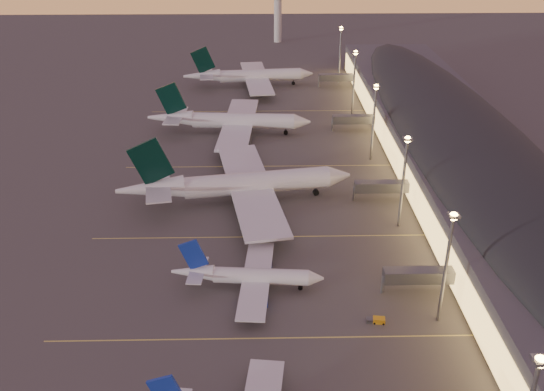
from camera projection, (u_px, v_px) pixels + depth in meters
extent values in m
plane|color=#464340|center=(267.00, 322.00, 126.95)|extent=(700.00, 700.00, 0.00)
cylinder|color=silver|center=(261.00, 276.00, 136.36)|extent=(21.62, 5.43, 3.64)
cone|color=silver|center=(316.00, 278.00, 135.67)|extent=(3.74, 3.92, 3.64)
cone|color=silver|center=(193.00, 272.00, 137.02)|extent=(9.93, 4.44, 3.64)
cube|color=silver|center=(256.00, 278.00, 136.71)|extent=(8.77, 31.08, 0.40)
cylinder|color=navy|center=(262.00, 266.00, 143.23)|extent=(5.04, 3.13, 2.73)
cylinder|color=navy|center=(257.00, 301.00, 131.23)|extent=(5.04, 3.13, 2.73)
cube|color=navy|center=(193.00, 255.00, 134.86)|extent=(6.69, 1.11, 7.90)
cube|color=silver|center=(198.00, 270.00, 136.71)|extent=(4.37, 11.29, 0.25)
cylinder|color=black|center=(300.00, 287.00, 137.01)|extent=(0.31, 0.31, 1.44)
cylinder|color=black|center=(300.00, 288.00, 137.11)|extent=(1.07, 0.72, 1.02)
cylinder|color=black|center=(254.00, 279.00, 139.88)|extent=(0.31, 0.31, 1.44)
cylinder|color=black|center=(254.00, 280.00, 139.97)|extent=(1.07, 0.72, 1.02)
cylinder|color=black|center=(252.00, 292.00, 135.34)|extent=(0.31, 0.31, 1.44)
cylinder|color=black|center=(252.00, 293.00, 135.44)|extent=(1.07, 0.72, 1.02)
cylinder|color=silver|center=(257.00, 183.00, 174.17)|extent=(42.28, 13.05, 6.32)
cone|color=silver|center=(339.00, 176.00, 178.16)|extent=(7.68, 7.34, 6.32)
cone|color=silver|center=(150.00, 189.00, 168.83)|extent=(19.66, 9.32, 6.32)
cube|color=silver|center=(250.00, 187.00, 174.34)|extent=(21.94, 62.27, 0.70)
cylinder|color=#525459|center=(248.00, 174.00, 187.31)|extent=(10.09, 6.22, 4.74)
cylinder|color=#525459|center=(263.00, 215.00, 163.75)|extent=(10.09, 6.22, 4.74)
cube|color=black|center=(151.00, 162.00, 165.28)|extent=(12.46, 2.97, 14.03)
cube|color=silver|center=(158.00, 185.00, 168.77)|extent=(10.24, 22.81, 0.44)
cylinder|color=black|center=(316.00, 191.00, 179.06)|extent=(0.58, 0.58, 2.53)
cylinder|color=black|center=(316.00, 192.00, 179.23)|extent=(1.93, 1.38, 1.77)
cylinder|color=black|center=(244.00, 190.00, 179.50)|extent=(0.58, 0.58, 2.53)
cylinder|color=black|center=(244.00, 192.00, 179.67)|extent=(1.93, 1.38, 1.77)
cylinder|color=black|center=(248.00, 204.00, 171.74)|extent=(0.58, 0.58, 2.53)
cylinder|color=black|center=(248.00, 205.00, 171.92)|extent=(1.93, 1.38, 1.77)
cylinder|color=silver|center=(243.00, 121.00, 222.20)|extent=(37.53, 8.31, 5.63)
cone|color=silver|center=(302.00, 122.00, 221.22)|extent=(6.40, 6.05, 5.63)
cone|color=silver|center=(170.00, 118.00, 223.11)|extent=(17.17, 6.83, 5.63)
cube|color=silver|center=(239.00, 123.00, 222.73)|extent=(14.72, 55.04, 0.62)
cylinder|color=#525459|center=(245.00, 117.00, 234.19)|extent=(8.69, 4.82, 4.22)
cylinder|color=#525459|center=(239.00, 140.00, 212.88)|extent=(8.69, 4.82, 4.22)
cube|color=black|center=(171.00, 99.00, 219.78)|extent=(11.13, 1.65, 12.49)
cube|color=silver|center=(176.00, 116.00, 222.64)|extent=(7.41, 19.97, 0.39)
cylinder|color=black|center=(286.00, 132.00, 223.28)|extent=(0.48, 0.48, 2.25)
cylinder|color=black|center=(286.00, 132.00, 223.43)|extent=(1.64, 1.10, 1.58)
cylinder|color=black|center=(237.00, 127.00, 227.63)|extent=(0.48, 0.48, 2.25)
cylinder|color=black|center=(237.00, 128.00, 227.79)|extent=(1.64, 1.10, 1.58)
cylinder|color=black|center=(234.00, 135.00, 220.62)|extent=(0.48, 0.48, 2.25)
cylinder|color=black|center=(234.00, 135.00, 220.77)|extent=(1.64, 1.10, 1.58)
cylinder|color=silver|center=(260.00, 75.00, 276.45)|extent=(36.96, 9.15, 5.53)
cone|color=silver|center=(306.00, 74.00, 278.75)|extent=(6.42, 6.09, 5.53)
cone|color=silver|center=(202.00, 76.00, 273.28)|extent=(16.99, 7.15, 5.53)
cube|color=silver|center=(256.00, 78.00, 276.70)|extent=(15.89, 54.27, 0.61)
cylinder|color=#525459|center=(256.00, 74.00, 288.09)|extent=(8.63, 4.95, 4.15)
cylinder|color=#525459|center=(262.00, 89.00, 267.27)|extent=(8.63, 4.95, 4.15)
cube|color=black|center=(203.00, 60.00, 270.13)|extent=(10.94, 1.91, 12.28)
cube|color=silver|center=(206.00, 74.00, 273.12)|extent=(7.79, 19.75, 0.39)
cylinder|color=black|center=(293.00, 82.00, 279.87)|extent=(0.48, 0.48, 2.21)
cylinder|color=black|center=(293.00, 83.00, 280.02)|extent=(1.64, 1.12, 1.55)
cylinder|color=black|center=(253.00, 81.00, 281.32)|extent=(0.48, 0.48, 2.21)
cylinder|color=black|center=(253.00, 82.00, 281.47)|extent=(1.64, 1.12, 1.55)
cylinder|color=black|center=(255.00, 86.00, 274.46)|extent=(0.48, 0.48, 2.21)
cylinder|color=black|center=(255.00, 87.00, 274.62)|extent=(1.64, 1.12, 1.55)
cube|color=#47474C|center=(461.00, 157.00, 190.03)|extent=(40.00, 255.00, 12.00)
ellipsoid|color=black|center=(464.00, 139.00, 187.31)|extent=(39.00, 253.00, 10.92)
cube|color=#FFC462|center=(397.00, 160.00, 190.09)|extent=(0.40, 244.80, 8.00)
cube|color=#525459|center=(419.00, 275.00, 134.47)|extent=(16.00, 3.20, 3.00)
cylinder|color=slate|center=(383.00, 284.00, 135.36)|extent=(0.70, 0.70, 4.40)
cube|color=#525459|center=(382.00, 186.00, 174.58)|extent=(16.00, 3.20, 3.00)
cylinder|color=slate|center=(354.00, 194.00, 175.46)|extent=(0.70, 0.70, 4.40)
cube|color=#525459|center=(354.00, 119.00, 225.37)|extent=(16.00, 3.20, 3.00)
cylinder|color=slate|center=(332.00, 125.00, 226.26)|extent=(0.70, 0.70, 4.40)
cube|color=#525459|center=(336.00, 77.00, 275.28)|extent=(16.00, 3.20, 3.00)
cylinder|color=slate|center=(319.00, 82.00, 276.17)|extent=(0.70, 0.70, 4.40)
cube|color=slate|center=(541.00, 360.00, 80.57)|extent=(2.20, 2.20, 0.50)
sphere|color=#FFBA4E|center=(540.00, 361.00, 80.66)|extent=(1.80, 1.80, 1.80)
cylinder|color=slate|center=(445.00, 271.00, 121.97)|extent=(0.70, 0.70, 25.00)
cube|color=slate|center=(454.00, 215.00, 116.22)|extent=(2.20, 2.20, 0.50)
sphere|color=#FFBA4E|center=(454.00, 216.00, 116.31)|extent=(1.80, 1.80, 1.80)
cylinder|color=slate|center=(403.00, 184.00, 157.62)|extent=(0.70, 0.70, 25.00)
cube|color=slate|center=(408.00, 139.00, 151.86)|extent=(2.20, 2.20, 0.50)
sphere|color=#FFBA4E|center=(408.00, 139.00, 151.95)|extent=(1.80, 1.80, 1.80)
cylinder|color=slate|center=(373.00, 124.00, 197.72)|extent=(0.70, 0.70, 25.00)
cube|color=slate|center=(376.00, 86.00, 191.97)|extent=(2.20, 2.20, 0.50)
sphere|color=#FFBA4E|center=(376.00, 87.00, 192.06)|extent=(1.80, 1.80, 1.80)
cylinder|color=slate|center=(354.00, 84.00, 237.83)|extent=(0.70, 0.70, 25.00)
cube|color=slate|center=(356.00, 52.00, 232.07)|extent=(2.20, 2.20, 0.50)
sphere|color=#FFBA4E|center=(356.00, 53.00, 232.16)|extent=(1.80, 1.80, 1.80)
cylinder|color=slate|center=(340.00, 56.00, 277.93)|extent=(0.70, 0.70, 25.00)
cube|color=slate|center=(341.00, 28.00, 272.17)|extent=(2.20, 2.20, 0.50)
sphere|color=#FFBA4E|center=(341.00, 28.00, 272.26)|extent=(1.80, 1.80, 1.80)
cylinder|color=silver|center=(278.00, 19.00, 352.95)|extent=(4.40, 4.40, 26.00)
cube|color=#D8C659|center=(267.00, 338.00, 122.49)|extent=(90.00, 0.36, 0.00)
cube|color=#D8C659|center=(265.00, 237.00, 158.14)|extent=(90.00, 0.36, 0.00)
cube|color=#D8C659|center=(264.00, 166.00, 198.24)|extent=(90.00, 0.36, 0.00)
cube|color=#D8C659|center=(262.00, 111.00, 247.25)|extent=(90.00, 0.36, 0.00)
cube|color=gold|center=(379.00, 320.00, 126.70)|extent=(2.66, 1.87, 1.13)
cube|color=#525459|center=(370.00, 320.00, 126.96)|extent=(1.61, 1.53, 0.83)
cylinder|color=black|center=(383.00, 319.00, 127.45)|extent=(0.48, 0.25, 0.45)
cylinder|color=black|center=(384.00, 324.00, 126.08)|extent=(0.48, 0.25, 0.45)
cylinder|color=black|center=(374.00, 319.00, 127.64)|extent=(0.48, 0.25, 0.45)
cylinder|color=black|center=(375.00, 324.00, 126.27)|extent=(0.48, 0.25, 0.45)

